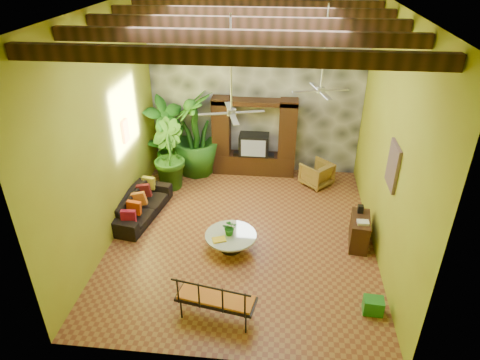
# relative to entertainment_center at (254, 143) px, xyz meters

# --- Properties ---
(ground) EXTENTS (7.00, 7.00, 0.00)m
(ground) POSITION_rel_entertainment_center_xyz_m (0.00, -3.14, -0.97)
(ground) COLOR brown
(ground) RESTS_ON ground
(ceiling) EXTENTS (6.00, 7.00, 0.02)m
(ceiling) POSITION_rel_entertainment_center_xyz_m (0.00, -3.14, 4.03)
(ceiling) COLOR silver
(ceiling) RESTS_ON back_wall
(back_wall) EXTENTS (6.00, 0.02, 5.00)m
(back_wall) POSITION_rel_entertainment_center_xyz_m (0.00, 0.36, 1.53)
(back_wall) COLOR #999622
(back_wall) RESTS_ON ground
(left_wall) EXTENTS (0.02, 7.00, 5.00)m
(left_wall) POSITION_rel_entertainment_center_xyz_m (-3.00, -3.14, 1.53)
(left_wall) COLOR #999622
(left_wall) RESTS_ON ground
(right_wall) EXTENTS (0.02, 7.00, 5.00)m
(right_wall) POSITION_rel_entertainment_center_xyz_m (3.00, -3.14, 1.53)
(right_wall) COLOR #999622
(right_wall) RESTS_ON ground
(stone_accent_wall) EXTENTS (5.98, 0.10, 4.98)m
(stone_accent_wall) POSITION_rel_entertainment_center_xyz_m (0.00, 0.30, 1.53)
(stone_accent_wall) COLOR #393C41
(stone_accent_wall) RESTS_ON ground
(ceiling_beams) EXTENTS (5.95, 5.36, 0.22)m
(ceiling_beams) POSITION_rel_entertainment_center_xyz_m (0.00, -3.14, 3.81)
(ceiling_beams) COLOR #361D11
(ceiling_beams) RESTS_ON ceiling
(entertainment_center) EXTENTS (2.40, 0.55, 2.30)m
(entertainment_center) POSITION_rel_entertainment_center_xyz_m (0.00, 0.00, 0.00)
(entertainment_center) COLOR black
(entertainment_center) RESTS_ON ground
(ceiling_fan_front) EXTENTS (1.28, 1.28, 1.86)m
(ceiling_fan_front) POSITION_rel_entertainment_center_xyz_m (-0.20, -3.54, 2.44)
(ceiling_fan_front) COLOR silver
(ceiling_fan_front) RESTS_ON ceiling
(ceiling_fan_back) EXTENTS (1.28, 1.28, 1.86)m
(ceiling_fan_back) POSITION_rel_entertainment_center_xyz_m (1.60, -1.94, 2.44)
(ceiling_fan_back) COLOR silver
(ceiling_fan_back) RESTS_ON ceiling
(wall_art_mask) EXTENTS (0.06, 0.32, 0.55)m
(wall_art_mask) POSITION_rel_entertainment_center_xyz_m (-2.96, -2.14, 1.13)
(wall_art_mask) COLOR gold
(wall_art_mask) RESTS_ON left_wall
(wall_art_painting) EXTENTS (0.06, 0.70, 0.90)m
(wall_art_painting) POSITION_rel_entertainment_center_xyz_m (2.96, -3.74, 1.33)
(wall_art_painting) COLOR navy
(wall_art_painting) RESTS_ON right_wall
(sofa) EXTENTS (1.17, 2.23, 0.62)m
(sofa) POSITION_rel_entertainment_center_xyz_m (-2.65, -2.63, -0.66)
(sofa) COLOR black
(sofa) RESTS_ON ground
(wicker_armchair) EXTENTS (1.05, 1.05, 0.69)m
(wicker_armchair) POSITION_rel_entertainment_center_xyz_m (1.83, -0.54, -0.62)
(wicker_armchair) COLOR olive
(wicker_armchair) RESTS_ON ground
(tall_plant_a) EXTENTS (1.45, 1.49, 2.36)m
(tall_plant_a) POSITION_rel_entertainment_center_xyz_m (-2.48, -0.35, 0.21)
(tall_plant_a) COLOR #1F631A
(tall_plant_a) RESTS_ON ground
(tall_plant_b) EXTENTS (1.34, 1.36, 1.93)m
(tall_plant_b) POSITION_rel_entertainment_center_xyz_m (-2.30, -1.05, -0.00)
(tall_plant_b) COLOR #296119
(tall_plant_b) RESTS_ON ground
(tall_plant_c) EXTENTS (1.57, 1.57, 2.48)m
(tall_plant_c) POSITION_rel_entertainment_center_xyz_m (-1.69, -0.14, 0.27)
(tall_plant_c) COLOR #256219
(tall_plant_c) RESTS_ON ground
(coffee_table) EXTENTS (1.15, 1.15, 0.40)m
(coffee_table) POSITION_rel_entertainment_center_xyz_m (-0.22, -3.72, -0.71)
(coffee_table) COLOR black
(coffee_table) RESTS_ON ground
(centerpiece_plant) EXTENTS (0.35, 0.31, 0.36)m
(centerpiece_plant) POSITION_rel_entertainment_center_xyz_m (-0.24, -3.71, -0.38)
(centerpiece_plant) COLOR #1A641A
(centerpiece_plant) RESTS_ON coffee_table
(yellow_tray) EXTENTS (0.34, 0.29, 0.03)m
(yellow_tray) POSITION_rel_entertainment_center_xyz_m (-0.45, -3.95, -0.55)
(yellow_tray) COLOR yellow
(yellow_tray) RESTS_ON coffee_table
(iron_bench) EXTENTS (1.51, 0.78, 0.57)m
(iron_bench) POSITION_rel_entertainment_center_xyz_m (-0.23, -5.82, -0.42)
(iron_bench) COLOR black
(iron_bench) RESTS_ON ground
(side_console) EXTENTS (0.50, 0.92, 0.71)m
(side_console) POSITION_rel_entertainment_center_xyz_m (2.65, -3.23, -0.61)
(side_console) COLOR #321A10
(side_console) RESTS_ON ground
(green_bin) EXTENTS (0.38, 0.30, 0.32)m
(green_bin) POSITION_rel_entertainment_center_xyz_m (2.65, -5.31, -0.81)
(green_bin) COLOR #1B671B
(green_bin) RESTS_ON ground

